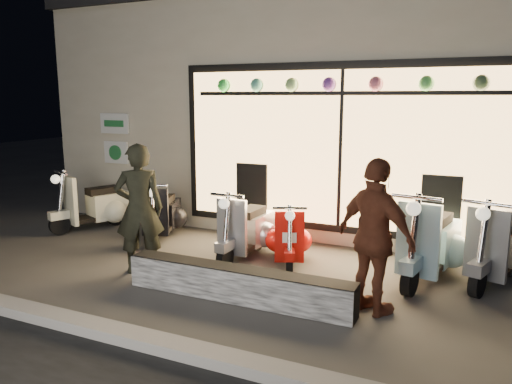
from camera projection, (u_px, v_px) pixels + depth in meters
ground at (238, 278)px, 6.56m from camera, size 40.00×40.00×0.00m
kerb at (144, 340)px, 4.76m from camera, size 40.00×0.25×0.12m
shop_building at (343, 108)px, 10.60m from camera, size 10.20×6.23×4.20m
graffiti_barrier at (237, 284)px, 5.81m from camera, size 2.81×0.28×0.40m
scooter_silver at (249, 228)px, 7.48m from camera, size 0.46×1.40×1.00m
scooter_red at (289, 237)px, 7.22m from camera, size 0.70×1.23×0.89m
scooter_black at (163, 214)px, 8.50m from camera, size 0.74×1.34×0.96m
scooter_cream at (101, 205)px, 9.04m from camera, size 0.86×1.44×1.05m
scooter_blue at (432, 242)px, 6.57m from camera, size 0.71×1.63×1.16m
scooter_grey at (500, 247)px, 6.44m from camera, size 0.80×1.54×1.10m
man at (139, 209)px, 6.65m from camera, size 0.76×0.72×1.75m
woman at (375, 237)px, 5.36m from camera, size 1.08×0.86×1.72m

